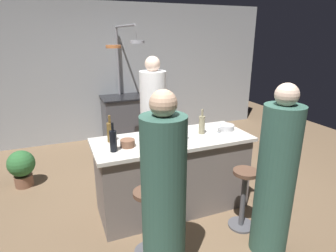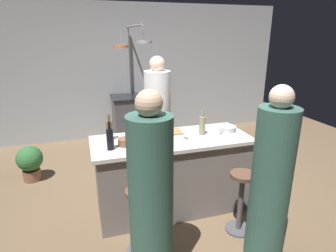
# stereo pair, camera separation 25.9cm
# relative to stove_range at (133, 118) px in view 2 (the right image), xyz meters

# --- Properties ---
(ground_plane) EXTENTS (9.00, 9.00, 0.00)m
(ground_plane) POSITION_rel_stove_range_xyz_m (0.00, -2.45, -0.45)
(ground_plane) COLOR brown
(back_wall) EXTENTS (6.40, 0.16, 2.60)m
(back_wall) POSITION_rel_stove_range_xyz_m (0.00, 0.40, 0.85)
(back_wall) COLOR #9EA3A8
(back_wall) RESTS_ON ground_plane
(kitchen_island) EXTENTS (1.80, 0.72, 0.90)m
(kitchen_island) POSITION_rel_stove_range_xyz_m (0.00, -2.45, 0.01)
(kitchen_island) COLOR slate
(kitchen_island) RESTS_ON ground_plane
(stove_range) EXTENTS (0.80, 0.64, 0.89)m
(stove_range) POSITION_rel_stove_range_xyz_m (0.00, 0.00, 0.00)
(stove_range) COLOR #47474C
(stove_range) RESTS_ON ground_plane
(chef) EXTENTS (0.37, 0.37, 1.75)m
(chef) POSITION_rel_stove_range_xyz_m (0.08, -1.56, 0.36)
(chef) COLOR white
(chef) RESTS_ON ground_plane
(bar_stool_right) EXTENTS (0.28, 0.28, 0.68)m
(bar_stool_right) POSITION_rel_stove_range_xyz_m (0.56, -3.07, -0.07)
(bar_stool_right) COLOR #4C4C51
(bar_stool_right) RESTS_ON ground_plane
(guest_right) EXTENTS (0.35, 0.35, 1.65)m
(guest_right) POSITION_rel_stove_range_xyz_m (0.59, -3.45, 0.32)
(guest_right) COLOR #33594C
(guest_right) RESTS_ON ground_plane
(bar_stool_left) EXTENTS (0.28, 0.28, 0.68)m
(bar_stool_left) POSITION_rel_stove_range_xyz_m (-0.51, -3.07, -0.07)
(bar_stool_left) COLOR #4C4C51
(bar_stool_left) RESTS_ON ground_plane
(guest_left) EXTENTS (0.35, 0.35, 1.66)m
(guest_left) POSITION_rel_stove_range_xyz_m (-0.49, -3.41, 0.32)
(guest_left) COLOR #33594C
(guest_left) RESTS_ON ground_plane
(overhead_pot_rack) EXTENTS (0.58, 1.33, 2.17)m
(overhead_pot_rack) POSITION_rel_stove_range_xyz_m (-0.06, -0.37, 1.16)
(overhead_pot_rack) COLOR gray
(overhead_pot_rack) RESTS_ON ground_plane
(potted_plant) EXTENTS (0.36, 0.36, 0.52)m
(potted_plant) POSITION_rel_stove_range_xyz_m (-1.72, -1.20, -0.15)
(potted_plant) COLOR brown
(potted_plant) RESTS_ON ground_plane
(cutting_board) EXTENTS (0.32, 0.22, 0.02)m
(cutting_board) POSITION_rel_stove_range_xyz_m (0.02, -2.26, 0.46)
(cutting_board) COLOR #997047
(cutting_board) RESTS_ON kitchen_island
(pepper_mill) EXTENTS (0.05, 0.05, 0.21)m
(pepper_mill) POSITION_rel_stove_range_xyz_m (-0.21, -2.48, 0.56)
(pepper_mill) COLOR #382319
(pepper_mill) RESTS_ON kitchen_island
(wine_bottle_red) EXTENTS (0.07, 0.07, 0.32)m
(wine_bottle_red) POSITION_rel_stove_range_xyz_m (-0.14, -2.57, 0.58)
(wine_bottle_red) COLOR #143319
(wine_bottle_red) RESTS_ON kitchen_island
(wine_bottle_amber) EXTENTS (0.07, 0.07, 0.30)m
(wine_bottle_amber) POSITION_rel_stove_range_xyz_m (-0.67, -2.29, 0.57)
(wine_bottle_amber) COLOR brown
(wine_bottle_amber) RESTS_ON kitchen_island
(wine_bottle_green) EXTENTS (0.07, 0.07, 0.29)m
(wine_bottle_green) POSITION_rel_stove_range_xyz_m (-0.33, -2.46, 0.56)
(wine_bottle_green) COLOR #193D23
(wine_bottle_green) RESTS_ON kitchen_island
(wine_bottle_white) EXTENTS (0.07, 0.07, 0.30)m
(wine_bottle_white) POSITION_rel_stove_range_xyz_m (0.38, -2.43, 0.57)
(wine_bottle_white) COLOR gray
(wine_bottle_white) RESTS_ON kitchen_island
(wine_bottle_dark) EXTENTS (0.07, 0.07, 0.30)m
(wine_bottle_dark) POSITION_rel_stove_range_xyz_m (-0.70, -2.57, 0.57)
(wine_bottle_dark) COLOR black
(wine_bottle_dark) RESTS_ON kitchen_island
(wine_glass_near_right_guest) EXTENTS (0.07, 0.07, 0.15)m
(wine_glass_near_right_guest) POSITION_rel_stove_range_xyz_m (0.12, -2.52, 0.56)
(wine_glass_near_right_guest) COLOR silver
(wine_glass_near_right_guest) RESTS_ON kitchen_island
(wine_glass_by_chef) EXTENTS (0.07, 0.07, 0.15)m
(wine_glass_by_chef) POSITION_rel_stove_range_xyz_m (0.57, -2.49, 0.56)
(wine_glass_by_chef) COLOR silver
(wine_glass_by_chef) RESTS_ON kitchen_island
(mixing_bowl_steel) EXTENTS (0.21, 0.21, 0.06)m
(mixing_bowl_steel) POSITION_rel_stove_range_xyz_m (0.72, -2.42, 0.49)
(mixing_bowl_steel) COLOR #B7B7BC
(mixing_bowl_steel) RESTS_ON kitchen_island
(mixing_bowl_wooden) EXTENTS (0.15, 0.15, 0.08)m
(mixing_bowl_wooden) POSITION_rel_stove_range_xyz_m (-0.54, -2.50, 0.49)
(mixing_bowl_wooden) COLOR brown
(mixing_bowl_wooden) RESTS_ON kitchen_island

